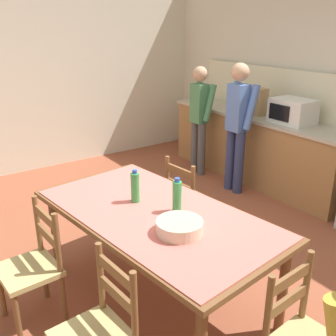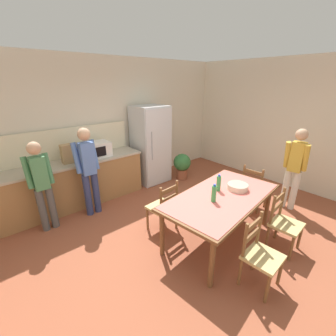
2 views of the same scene
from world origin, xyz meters
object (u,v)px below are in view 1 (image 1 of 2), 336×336
at_px(bottle_near_centre, 135,187).
at_px(chair_side_far_left, 189,203).
at_px(person_at_sink, 199,115).
at_px(dining_table, 156,221).
at_px(person_at_counter, 238,122).
at_px(serving_bowl, 180,226).
at_px(chair_side_near_right, 99,334).
at_px(chair_side_near_left, 33,267).
at_px(bottle_off_centre, 177,196).
at_px(paper_bag, 257,101).
at_px(microwave, 293,111).

relative_size(bottle_near_centre, chair_side_far_left, 0.30).
bearing_deg(bottle_near_centre, person_at_sink, 130.00).
relative_size(dining_table, person_at_counter, 1.25).
distance_m(chair_side_far_left, person_at_counter, 1.55).
height_order(dining_table, serving_bowl, serving_bowl).
xyz_separation_m(dining_table, chair_side_near_right, (0.54, -0.75, -0.27)).
bearing_deg(serving_bowl, chair_side_near_left, -130.20).
relative_size(bottle_off_centre, person_at_counter, 0.16).
bearing_deg(paper_bag, microwave, 0.76).
bearing_deg(bottle_near_centre, paper_bag, 113.81).
bearing_deg(chair_side_near_right, person_at_sink, 128.03).
distance_m(chair_side_near_left, chair_side_far_left, 1.61).
height_order(paper_bag, person_at_sink, person_at_sink).
bearing_deg(dining_table, person_at_sink, 134.10).
relative_size(chair_side_near_left, chair_side_near_right, 1.00).
distance_m(serving_bowl, chair_side_far_left, 1.25).
xyz_separation_m(paper_bag, chair_side_near_right, (1.92, -3.30, -0.67)).
height_order(chair_side_near_right, person_at_counter, person_at_counter).
bearing_deg(paper_bag, bottle_off_centre, -58.74).
bearing_deg(bottle_off_centre, bottle_near_centre, -152.64).
bearing_deg(dining_table, person_at_counter, 120.93).
bearing_deg(paper_bag, serving_bowl, -56.20).
xyz_separation_m(dining_table, bottle_near_centre, (-0.24, -0.03, 0.20)).
xyz_separation_m(person_at_sink, person_at_counter, (0.77, -0.02, 0.06)).
bearing_deg(dining_table, chair_side_far_left, 125.58).
bearing_deg(bottle_near_centre, serving_bowl, -0.65).
distance_m(person_at_sink, person_at_counter, 0.78).
distance_m(paper_bag, bottle_near_centre, 2.83).
bearing_deg(person_at_sink, bottle_off_centre, -132.74).
bearing_deg(microwave, chair_side_far_left, -81.49).
distance_m(serving_bowl, chair_side_near_left, 1.14).
height_order(dining_table, bottle_off_centre, bottle_off_centre).
distance_m(chair_side_near_right, chair_side_far_left, 1.84).
relative_size(paper_bag, bottle_off_centre, 1.33).
distance_m(bottle_near_centre, person_at_counter, 2.29).
bearing_deg(chair_side_near_left, bottle_near_centre, 79.88).
distance_m(chair_side_near_left, chair_side_near_right, 0.88).
relative_size(paper_bag, chair_side_near_right, 0.40).
bearing_deg(serving_bowl, person_at_counter, 127.14).
relative_size(serving_bowl, chair_side_near_left, 0.35).
relative_size(bottle_off_centre, chair_side_near_left, 0.30).
distance_m(paper_bag, serving_bowl, 3.13).
height_order(bottle_near_centre, bottle_off_centre, same).
relative_size(bottle_off_centre, chair_side_far_left, 0.30).
xyz_separation_m(microwave, chair_side_near_right, (1.34, -3.31, -0.64)).
xyz_separation_m(serving_bowl, person_at_counter, (-1.57, 2.08, 0.10)).
bearing_deg(chair_side_near_left, chair_side_near_right, 3.41).
bearing_deg(bottle_off_centre, chair_side_far_left, 135.40).
bearing_deg(bottle_off_centre, chair_side_near_left, -113.06).
bearing_deg(microwave, paper_bag, -179.24).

